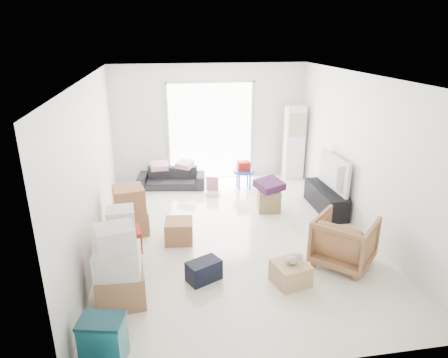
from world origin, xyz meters
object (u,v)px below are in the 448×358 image
tv_console (326,199)px  storage_bins (103,340)px  ottoman (269,200)px  wood_crate (291,273)px  armchair (344,239)px  kids_table (244,169)px  ac_tower (294,143)px  sofa (172,175)px  television (327,185)px

tv_console → storage_bins: (-3.90, -3.33, 0.05)m
ottoman → wood_crate: size_ratio=0.94×
tv_console → ottoman: tv_console is taller
armchair → kids_table: size_ratio=1.34×
ottoman → storage_bins: bearing=-128.5°
storage_bins → tv_console: bearing=40.5°
ac_tower → kids_table: bearing=-159.6°
ac_tower → ottoman: (-1.07, -1.74, -0.66)m
tv_console → storage_bins: size_ratio=2.51×
wood_crate → kids_table: bearing=88.3°
ottoman → tv_console: bearing=-8.5°
tv_console → wood_crate: tv_console is taller
ac_tower → sofa: (-2.92, -0.15, -0.58)m
storage_bins → ottoman: storage_bins is taller
sofa → ottoman: sofa is taller
tv_console → storage_bins: 5.13m
tv_console → wood_crate: (-1.48, -2.28, -0.07)m
armchair → wood_crate: armchair is taller
tv_console → kids_table: 1.99m
ac_tower → tv_console: size_ratio=1.30×
tv_console → sofa: sofa is taller
tv_console → television: bearing=0.0°
sofa → storage_bins: sofa is taller
ac_tower → wood_crate: (-1.43, -4.19, -0.72)m
sofa → kids_table: size_ratio=2.37×
kids_table → television: bearing=-46.0°
sofa → kids_table: bearing=-3.4°
kids_table → tv_console: bearing=-46.0°
sofa → ottoman: (1.85, -1.59, -0.08)m
armchair → storage_bins: (-3.37, -1.41, -0.15)m
television → sofa: 3.46m
storage_bins → wood_crate: (2.42, 1.05, -0.12)m
ac_tower → wood_crate: bearing=-108.8°
sofa → wood_crate: size_ratio=3.28×
television → ottoman: size_ratio=2.74×
sofa → kids_table: 1.64m
sofa → armchair: armchair is taller
ac_tower → storage_bins: 6.53m
armchair → storage_bins: size_ratio=1.57×
ottoman → wood_crate: 2.47m
ac_tower → kids_table: 1.47m
kids_table → wood_crate: bearing=-91.7°
television → sofa: size_ratio=0.78×
ac_tower → ottoman: 2.15m
ottoman → ac_tower: bearing=58.3°
ac_tower → television: ac_tower is taller
television → kids_table: (-1.37, 1.42, -0.08)m
wood_crate → storage_bins: bearing=-156.6°
tv_console → television: (0.00, 0.00, 0.30)m
ottoman → wood_crate: bearing=-98.2°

